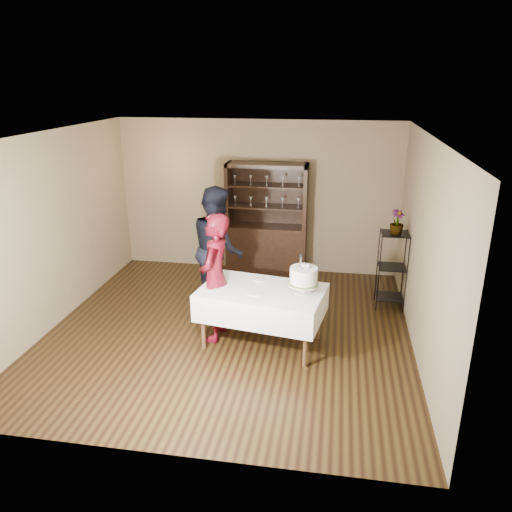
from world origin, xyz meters
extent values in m
plane|color=black|center=(0.00, 0.00, 0.00)|extent=(5.00, 5.00, 0.00)
plane|color=white|center=(0.00, 0.00, 2.70)|extent=(5.00, 5.00, 0.00)
cube|color=#726149|center=(0.00, 2.50, 1.35)|extent=(5.00, 0.02, 2.70)
cube|color=#726149|center=(-2.50, 0.00, 1.35)|extent=(0.02, 5.00, 2.70)
cube|color=#726149|center=(2.50, 0.00, 1.35)|extent=(0.02, 5.00, 2.70)
cube|color=black|center=(0.20, 2.24, 0.45)|extent=(1.40, 0.48, 0.90)
cube|color=black|center=(0.20, 2.46, 1.45)|extent=(1.40, 0.03, 1.10)
cube|color=black|center=(0.20, 2.24, 1.97)|extent=(1.40, 0.48, 0.06)
cube|color=black|center=(0.20, 2.24, 1.25)|extent=(1.28, 0.42, 0.02)
cube|color=black|center=(0.20, 2.24, 1.62)|extent=(1.28, 0.42, 0.02)
cylinder|color=black|center=(2.08, 1.00, 0.60)|extent=(0.02, 0.02, 1.20)
cylinder|color=black|center=(2.48, 1.00, 0.60)|extent=(0.02, 0.02, 1.20)
cylinder|color=black|center=(2.08, 1.40, 0.60)|extent=(0.02, 0.02, 1.20)
cylinder|color=black|center=(2.48, 1.40, 0.60)|extent=(0.02, 0.02, 1.20)
cube|color=black|center=(2.28, 1.20, 0.15)|extent=(0.40, 0.40, 0.02)
cube|color=black|center=(2.28, 1.20, 0.65)|extent=(0.40, 0.40, 0.01)
cube|color=black|center=(2.28, 1.20, 1.18)|extent=(0.40, 0.40, 0.02)
cube|color=silver|center=(0.51, -0.28, 0.61)|extent=(1.71, 1.21, 0.36)
cylinder|color=#50331D|center=(-0.22, -0.54, 0.37)|extent=(0.06, 0.06, 0.75)
cylinder|color=#50331D|center=(1.12, -0.76, 0.37)|extent=(0.06, 0.06, 0.75)
cylinder|color=#50331D|center=(-0.10, 0.20, 0.37)|extent=(0.06, 0.06, 0.75)
cylinder|color=#50331D|center=(1.24, -0.02, 0.37)|extent=(0.06, 0.06, 0.75)
imported|color=#3D0511|center=(-0.14, -0.19, 0.87)|extent=(0.46, 0.66, 1.75)
imported|color=black|center=(-0.33, 0.78, 0.95)|extent=(1.04, 1.14, 1.89)
cylinder|color=beige|center=(1.04, -0.30, 0.80)|extent=(0.22, 0.22, 0.01)
cylinder|color=beige|center=(1.04, -0.30, 0.84)|extent=(0.05, 0.05, 0.11)
cylinder|color=beige|center=(1.04, -0.30, 0.91)|extent=(0.39, 0.39, 0.02)
cylinder|color=#45612E|center=(1.04, -0.30, 0.92)|extent=(0.38, 0.38, 0.02)
cylinder|color=silver|center=(1.04, -0.30, 1.02)|extent=(0.42, 0.42, 0.22)
sphere|color=#5363B2|center=(1.07, -0.30, 1.14)|extent=(0.03, 0.03, 0.03)
cube|color=silver|center=(1.00, -0.32, 1.21)|extent=(0.03, 0.03, 0.15)
cube|color=black|center=(1.00, -0.32, 1.30)|extent=(0.03, 0.03, 0.06)
cylinder|color=beige|center=(0.45, -0.43, 0.80)|extent=(0.23, 0.23, 0.01)
cylinder|color=beige|center=(0.43, 0.03, 0.80)|extent=(0.21, 0.21, 0.01)
imported|color=#45612E|center=(2.28, 1.15, 1.37)|extent=(0.29, 0.29, 0.37)
camera|label=1|loc=(1.40, -6.12, 3.38)|focal=35.00mm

